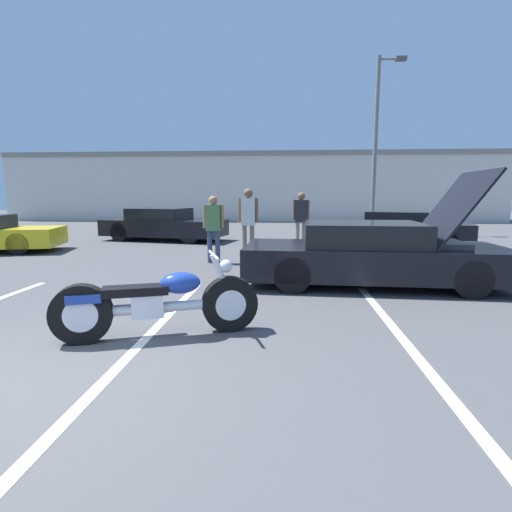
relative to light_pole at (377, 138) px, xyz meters
name	(u,v)px	position (x,y,z in m)	size (l,w,h in m)	color
ground_plane	(3,393)	(-6.32, -15.03, -4.10)	(80.00, 80.00, 0.00)	#474749
parking_stripe_middle	(145,340)	(-5.55, -13.70, -4.10)	(0.12, 5.66, 0.01)	white
parking_stripe_back	(409,347)	(-2.53, -13.70, -4.10)	(0.12, 5.66, 0.01)	white
far_building	(250,185)	(-6.32, 9.24, -1.77)	(32.00, 4.20, 4.40)	beige
light_pole	(377,138)	(0.00, 0.00, 0.00)	(1.21, 0.28, 7.45)	slate
motorcycle	(158,303)	(-5.41, -13.57, -3.69)	(2.32, 1.01, 0.98)	black
show_car_hood_open	(373,254)	(-2.27, -10.52, -3.52)	(4.80, 2.14, 2.11)	black
parked_car_mid_row	(163,225)	(-8.45, -3.50, -3.52)	(4.73, 2.63, 1.20)	black
parked_car_right_row	(401,230)	(-0.23, -5.04, -3.53)	(4.44, 3.00, 1.17)	black
spectator_near_motorcycle	(248,217)	(-4.89, -7.65, -2.99)	(0.52, 0.24, 1.84)	gray
spectator_by_show_car	(301,215)	(-3.44, -5.56, -3.05)	(0.52, 0.23, 1.76)	gray
spectator_midground	(213,223)	(-5.69, -8.32, -3.12)	(0.52, 0.22, 1.66)	#38476B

